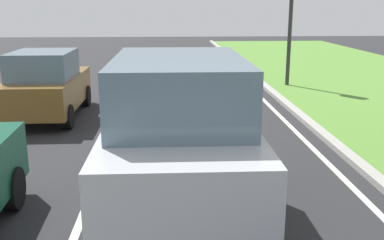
{
  "coord_description": "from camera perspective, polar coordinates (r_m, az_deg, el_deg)",
  "views": [
    {
      "loc": [
        0.54,
        2.53,
        2.96
      ],
      "look_at": [
        0.93,
        9.23,
        1.2
      ],
      "focal_mm": 41.62,
      "sensor_mm": 36.0,
      "label": 1
    }
  ],
  "objects": [
    {
      "name": "traffic_light_near_right",
      "position": [
        16.43,
        12.73,
        14.37
      ],
      "size": [
        0.32,
        0.5,
        4.36
      ],
      "color": "#2D2D2D",
      "rests_on": "ground"
    },
    {
      "name": "lane_line_center",
      "position": [
        11.91,
        -9.17,
        0.14
      ],
      "size": [
        0.12,
        32.0,
        0.01
      ],
      "primitive_type": "cube",
      "color": "silver",
      "rests_on": "ground"
    },
    {
      "name": "curb_right",
      "position": [
        12.36,
        13.54,
        0.71
      ],
      "size": [
        0.24,
        48.0,
        0.12
      ],
      "primitive_type": "cube",
      "color": "#9E9B93",
      "rests_on": "ground"
    },
    {
      "name": "car_hatchback_far",
      "position": [
        12.38,
        -18.12,
        4.31
      ],
      "size": [
        1.74,
        3.7,
        1.78
      ],
      "rotation": [
        0.0,
        0.0,
        -0.0
      ],
      "color": "brown",
      "rests_on": "ground"
    },
    {
      "name": "lane_line_right_edge",
      "position": [
        12.24,
        11.28,
        0.43
      ],
      "size": [
        0.12,
        32.0,
        0.01
      ],
      "primitive_type": "cube",
      "color": "silver",
      "rests_on": "ground"
    },
    {
      "name": "ground_plane",
      "position": [
        11.86,
        -5.8,
        0.17
      ],
      "size": [
        60.0,
        60.0,
        0.0
      ],
      "primitive_type": "plane",
      "color": "#262628"
    },
    {
      "name": "car_suv_ahead",
      "position": [
        6.24,
        -1.67,
        -2.03
      ],
      "size": [
        1.99,
        4.51,
        2.28
      ],
      "rotation": [
        0.0,
        0.0,
        -0.01
      ],
      "color": "#B7BABF",
      "rests_on": "ground"
    }
  ]
}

